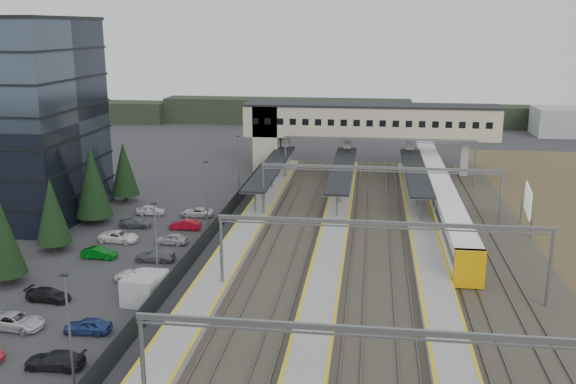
# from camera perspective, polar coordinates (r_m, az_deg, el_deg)

# --- Properties ---
(ground) EXTENTS (220.00, 220.00, 0.00)m
(ground) POSITION_cam_1_polar(r_m,az_deg,el_deg) (65.73, -2.53, -6.13)
(ground) COLOR #2B2B2D
(ground) RESTS_ON ground
(conifer_row) EXTENTS (4.42, 49.82, 9.50)m
(conifer_row) POSITION_cam_1_polar(r_m,az_deg,el_deg) (68.06, -21.75, -2.17)
(conifer_row) COLOR black
(conifer_row) RESTS_ON ground
(car_park) EXTENTS (10.58, 44.58, 1.29)m
(car_park) POSITION_cam_1_polar(r_m,az_deg,el_deg) (62.93, -16.01, -7.09)
(car_park) COLOR #9B9C9F
(car_park) RESTS_ON ground
(lampposts) EXTENTS (0.50, 53.25, 8.07)m
(lampposts) POSITION_cam_1_polar(r_m,az_deg,el_deg) (67.30, -9.11, -1.92)
(lampposts) COLOR slate
(lampposts) RESTS_ON ground
(fence) EXTENTS (0.08, 90.00, 2.00)m
(fence) POSITION_cam_1_polar(r_m,az_deg,el_deg) (71.34, -7.00, -3.69)
(fence) COLOR #26282B
(fence) RESTS_ON ground
(relay_cabin_near) EXTENTS (3.13, 2.46, 2.41)m
(relay_cabin_near) POSITION_cam_1_polar(r_m,az_deg,el_deg) (56.82, -13.00, -8.62)
(relay_cabin_near) COLOR #979A9C
(relay_cabin_near) RESTS_ON ground
(relay_cabin_far) EXTENTS (2.57, 2.17, 2.29)m
(relay_cabin_far) POSITION_cam_1_polar(r_m,az_deg,el_deg) (58.24, -12.00, -8.04)
(relay_cabin_far) COLOR #979A9C
(relay_cabin_far) RESTS_ON ground
(rail_corridor) EXTENTS (34.00, 90.00, 0.92)m
(rail_corridor) POSITION_cam_1_polar(r_m,az_deg,el_deg) (69.43, 5.83, -4.80)
(rail_corridor) COLOR #333028
(rail_corridor) RESTS_ON ground
(canopies) EXTENTS (23.10, 30.00, 3.28)m
(canopies) POSITION_cam_1_polar(r_m,az_deg,el_deg) (89.70, 4.87, 2.08)
(canopies) COLOR black
(canopies) RESTS_ON ground
(footbridge) EXTENTS (40.40, 6.40, 11.20)m
(footbridge) POSITION_cam_1_polar(r_m,az_deg,el_deg) (103.70, 5.72, 6.01)
(footbridge) COLOR tan
(footbridge) RESTS_ON ground
(gantries) EXTENTS (28.40, 62.28, 7.17)m
(gantries) POSITION_cam_1_polar(r_m,az_deg,el_deg) (65.82, 8.22, -0.76)
(gantries) COLOR slate
(gantries) RESTS_ON ground
(train) EXTENTS (2.79, 58.24, 3.51)m
(train) POSITION_cam_1_polar(r_m,az_deg,el_deg) (87.34, 13.28, 0.10)
(train) COLOR white
(train) RESTS_ON ground
(billboard) EXTENTS (0.93, 6.24, 5.38)m
(billboard) POSITION_cam_1_polar(r_m,az_deg,el_deg) (78.54, 20.54, -0.82)
(billboard) COLOR slate
(billboard) RESTS_ON ground
(treeline_far) EXTENTS (170.00, 19.00, 7.00)m
(treeline_far) POSITION_cam_1_polar(r_m,az_deg,el_deg) (154.67, 12.35, 6.69)
(treeline_far) COLOR black
(treeline_far) RESTS_ON ground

